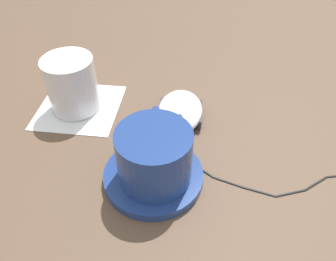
% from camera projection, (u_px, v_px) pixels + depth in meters
% --- Properties ---
extents(ground_plane, '(3.00, 3.00, 0.00)m').
position_uv_depth(ground_plane, '(126.00, 147.00, 0.47)').
color(ground_plane, brown).
extents(saucer, '(0.13, 0.13, 0.01)m').
position_uv_depth(saucer, '(153.00, 176.00, 0.42)').
color(saucer, navy).
rests_on(saucer, ground).
extents(coffee_cup, '(0.12, 0.09, 0.07)m').
position_uv_depth(coffee_cup, '(154.00, 155.00, 0.39)').
color(coffee_cup, navy).
rests_on(coffee_cup, saucer).
extents(computer_mouse, '(0.12, 0.11, 0.03)m').
position_uv_depth(computer_mouse, '(180.00, 111.00, 0.51)').
color(computer_mouse, silver).
rests_on(computer_mouse, ground).
extents(mouse_cable, '(0.14, 0.20, 0.00)m').
position_uv_depth(mouse_cable, '(259.00, 177.00, 0.43)').
color(mouse_cable, black).
rests_on(mouse_cable, ground).
extents(napkin_under_glass, '(0.17, 0.17, 0.00)m').
position_uv_depth(napkin_under_glass, '(80.00, 107.00, 0.54)').
color(napkin_under_glass, white).
rests_on(napkin_under_glass, ground).
extents(drinking_glass, '(0.08, 0.08, 0.09)m').
position_uv_depth(drinking_glass, '(72.00, 84.00, 0.51)').
color(drinking_glass, silver).
rests_on(drinking_glass, napkin_under_glass).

